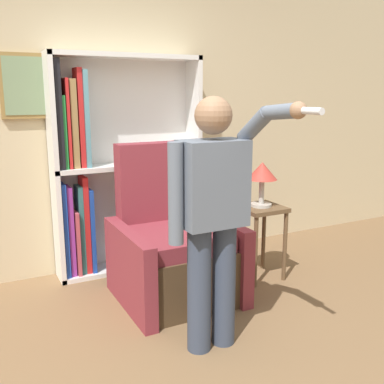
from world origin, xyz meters
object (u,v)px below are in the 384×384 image
object	(u,v)px
armchair	(172,251)
table_lamp	(262,174)
bookcase	(108,169)
person_standing	(213,211)
side_table	(260,223)

from	to	relation	value
armchair	table_lamp	world-z (taller)	armchair
bookcase	armchair	distance (m)	0.97
person_standing	side_table	distance (m)	1.28
armchair	table_lamp	xyz separation A→B (m)	(0.83, -0.03, 0.56)
armchair	person_standing	size ratio (longest dim) A/B	0.76
bookcase	person_standing	bearing A→B (deg)	-83.36
bookcase	table_lamp	bearing A→B (deg)	-34.70
side_table	person_standing	bearing A→B (deg)	-139.74
bookcase	armchair	bearing A→B (deg)	-69.21
person_standing	table_lamp	size ratio (longest dim) A/B	4.14
person_standing	side_table	bearing A→B (deg)	40.26
person_standing	bookcase	bearing A→B (deg)	96.64
bookcase	armchair	xyz separation A→B (m)	(0.28, -0.73, -0.57)
armchair	bookcase	bearing A→B (deg)	110.79
armchair	person_standing	world-z (taller)	person_standing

